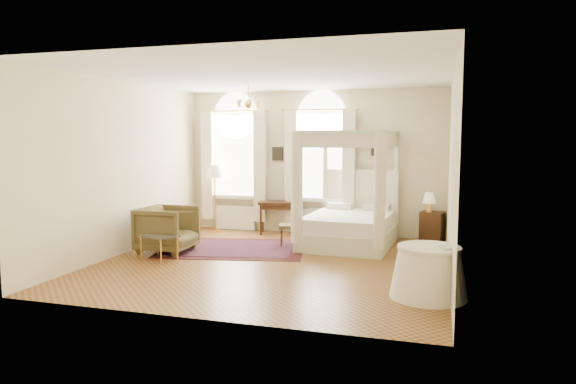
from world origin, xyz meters
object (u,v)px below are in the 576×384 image
stool (289,228)px  floor_lamp (215,175)px  armchair (167,229)px  coffee_table (159,238)px  canopy_bed (349,220)px  writing_desk (281,206)px  side_table (429,272)px  nightstand (432,227)px

stool → floor_lamp: bearing=153.3°
armchair → coffee_table: armchair is taller
canopy_bed → writing_desk: canopy_bed is taller
coffee_table → writing_desk: bearing=66.0°
stool → armchair: size_ratio=0.48×
stool → floor_lamp: (-2.12, 1.06, 0.98)m
side_table → stool: bearing=135.7°
canopy_bed → armchair: canopy_bed is taller
writing_desk → nightstand: bearing=0.0°
stool → armchair: 2.44m
canopy_bed → armchair: size_ratio=2.38×
side_table → coffee_table: bearing=169.1°
nightstand → writing_desk: 3.40m
canopy_bed → coffee_table: canopy_bed is taller
armchair → floor_lamp: 2.49m
nightstand → coffee_table: nightstand is taller
stool → armchair: bearing=-148.9°
canopy_bed → writing_desk: bearing=153.4°
armchair → floor_lamp: size_ratio=0.63×
nightstand → armchair: size_ratio=0.66×
stool → side_table: size_ratio=0.44×
canopy_bed → nightstand: bearing=27.9°
stool → armchair: armchair is taller
writing_desk → stool: 1.37m
nightstand → armchair: 5.52m
canopy_bed → floor_lamp: 3.49m
stool → armchair: (-2.09, -1.26, 0.08)m
writing_desk → armchair: 2.93m
writing_desk → coffee_table: bearing=-114.0°
nightstand → side_table: 4.00m
canopy_bed → nightstand: (1.65, 0.87, -0.21)m
stool → nightstand: bearing=23.2°
writing_desk → side_table: bearing=-49.7°
writing_desk → coffee_table: 3.39m
canopy_bed → armchair: (-3.28, -1.61, -0.08)m
canopy_bed → writing_desk: 1.95m
writing_desk → side_table: writing_desk is taller
writing_desk → floor_lamp: (-1.58, -0.16, 0.70)m
armchair → nightstand: bearing=-63.9°
canopy_bed → stool: size_ratio=5.00×
writing_desk → side_table: (3.39, -4.00, -0.29)m
armchair → floor_lamp: floor_lamp is taller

